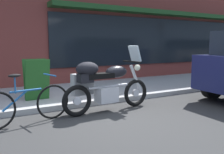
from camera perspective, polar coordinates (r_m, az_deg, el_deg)
The scene contains 5 objects.
ground_plane at distance 4.94m, azimuth 1.43°, elevation -9.18°, with size 80.00×80.00×0.00m, color #313131.
storefront_building at distance 13.80m, azimuth 24.30°, elevation 14.48°, with size 25.08×0.90×6.66m.
touring_motorcycle at distance 5.21m, azimuth -2.22°, elevation -1.53°, with size 2.11×0.62×1.39m.
parked_bicycle at distance 4.69m, azimuth -19.06°, elevation -5.91°, with size 1.66×0.50×0.92m.
sandwich_board_sign at distance 6.10m, azimuth -16.90°, elevation -0.53°, with size 0.55×0.42×0.95m.
Camera 1 is at (-2.46, -4.05, 1.42)m, focal length 39.90 mm.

